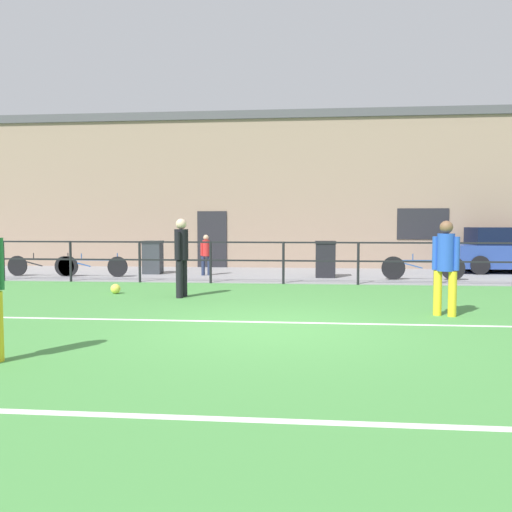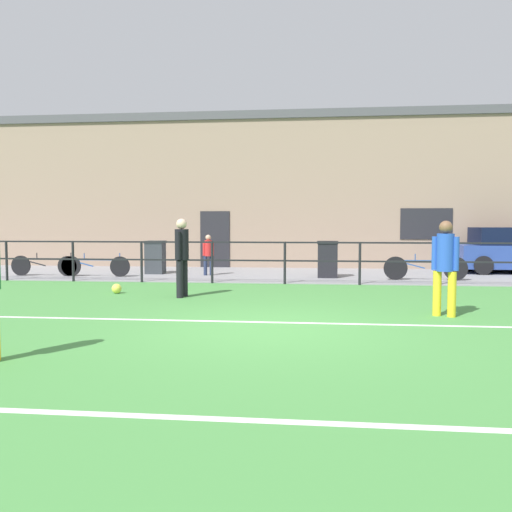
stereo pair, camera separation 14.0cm
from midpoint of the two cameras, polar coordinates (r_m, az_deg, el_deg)
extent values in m
cube|color=#478C42|center=(8.19, 0.72, -8.04)|extent=(60.00, 44.00, 0.04)
cube|color=white|center=(8.64, 0.97, -7.28)|extent=(36.00, 0.11, 0.00)
cube|color=white|center=(4.52, -3.49, -17.48)|extent=(36.00, 0.11, 0.00)
cube|color=gray|center=(16.59, 3.15, -2.06)|extent=(48.00, 5.00, 0.02)
cylinder|color=black|center=(16.49, -26.24, -0.48)|extent=(0.07, 0.07, 1.15)
cylinder|color=black|center=(15.54, -19.95, -0.55)|extent=(0.07, 0.07, 1.15)
cylinder|color=black|center=(14.79, -12.93, -0.63)|extent=(0.07, 0.07, 1.15)
cylinder|color=black|center=(14.29, -5.30, -0.69)|extent=(0.07, 0.07, 1.15)
cylinder|color=black|center=(14.05, 2.74, -0.75)|extent=(0.07, 0.07, 1.15)
cylinder|color=black|center=(14.10, 10.89, -0.80)|extent=(0.07, 0.07, 1.15)
cylinder|color=black|center=(14.43, 18.82, -0.83)|extent=(0.07, 0.07, 1.15)
cube|color=black|center=(14.02, 2.75, 1.50)|extent=(36.00, 0.04, 0.04)
cube|color=black|center=(14.05, 2.74, -0.52)|extent=(36.00, 0.04, 0.04)
cube|color=gray|center=(20.24, 3.60, 6.64)|extent=(28.00, 2.40, 5.45)
cube|color=#232328|center=(19.31, -5.06, 1.81)|extent=(1.10, 0.04, 2.10)
cube|color=#232328|center=(19.42, 17.67, 3.40)|extent=(1.80, 0.04, 1.10)
cube|color=#4C4C51|center=(20.60, 3.63, 14.65)|extent=(28.00, 2.56, 0.30)
cylinder|color=black|center=(11.52, -8.77, -2.54)|extent=(0.15, 0.15, 0.83)
cylinder|color=black|center=(11.76, -8.27, -2.41)|extent=(0.15, 0.15, 0.83)
cylinder|color=black|center=(11.59, -8.55, 1.24)|extent=(0.31, 0.31, 0.68)
sphere|color=beige|center=(11.58, -8.57, 3.51)|extent=(0.23, 0.23, 0.23)
cylinder|color=black|center=(11.42, -8.91, 1.11)|extent=(0.11, 0.11, 0.61)
cylinder|color=black|center=(11.76, -8.20, 1.19)|extent=(0.11, 0.11, 0.61)
cylinder|color=gold|center=(9.71, 20.39, -3.94)|extent=(0.15, 0.15, 0.80)
cylinder|color=gold|center=(9.75, 18.94, -3.87)|extent=(0.15, 0.15, 0.80)
cylinder|color=blue|center=(9.67, 19.75, 0.38)|extent=(0.29, 0.29, 0.66)
sphere|color=brown|center=(9.65, 19.80, 3.01)|extent=(0.23, 0.23, 0.23)
cylinder|color=blue|center=(9.64, 20.79, 0.24)|extent=(0.10, 0.10, 0.59)
cylinder|color=blue|center=(9.70, 18.71, 0.31)|extent=(0.10, 0.10, 0.59)
sphere|color=#E5E04C|center=(12.57, -15.49, -3.50)|extent=(0.23, 0.23, 0.23)
cylinder|color=#232D4C|center=(16.30, -5.42, -1.07)|extent=(0.11, 0.11, 0.60)
cylinder|color=#232D4C|center=(16.32, -6.08, -1.07)|extent=(0.11, 0.11, 0.60)
cylinder|color=red|center=(16.28, -5.76, 0.86)|extent=(0.22, 0.22, 0.50)
sphere|color=tan|center=(16.26, -5.77, 2.04)|extent=(0.17, 0.17, 0.17)
cylinder|color=red|center=(16.26, -5.29, 0.82)|extent=(0.08, 0.08, 0.45)
cylinder|color=red|center=(16.29, -6.23, 0.81)|extent=(0.08, 0.08, 0.45)
cube|color=#28428E|center=(19.18, 26.12, 0.00)|extent=(3.85, 1.80, 0.75)
cube|color=black|center=(19.09, 25.63, 1.99)|extent=(2.31, 1.51, 0.58)
cylinder|color=black|center=(17.95, 23.16, -0.92)|extent=(0.60, 0.18, 0.60)
cylinder|color=black|center=(19.60, 21.63, -0.53)|extent=(0.60, 0.18, 0.60)
cylinder|color=black|center=(17.68, -24.95, -0.99)|extent=(0.62, 0.04, 0.62)
cylinder|color=black|center=(16.91, -20.17, -1.07)|extent=(0.62, 0.04, 0.62)
cube|color=black|center=(17.27, -22.63, -0.36)|extent=(1.27, 0.04, 0.04)
cube|color=black|center=(17.47, -23.80, -0.68)|extent=(0.80, 0.03, 0.23)
cylinder|color=black|center=(17.40, -23.47, -0.02)|extent=(0.03, 0.03, 0.20)
cylinder|color=black|center=(16.89, -20.19, -0.14)|extent=(0.03, 0.03, 0.28)
cylinder|color=black|center=(15.45, 14.61, -1.29)|extent=(0.67, 0.04, 0.67)
cylinder|color=black|center=(15.80, 20.61, -1.30)|extent=(0.67, 0.04, 0.67)
cube|color=#234C99|center=(15.59, 17.66, -0.49)|extent=(1.30, 0.04, 0.04)
cube|color=#234C99|center=(15.51, 16.14, -0.89)|extent=(0.82, 0.03, 0.24)
cylinder|color=#234C99|center=(15.52, 16.61, -0.12)|extent=(0.03, 0.03, 0.20)
cylinder|color=#234C99|center=(15.78, 20.63, -0.25)|extent=(0.03, 0.03, 0.28)
cylinder|color=black|center=(16.96, -20.52, -1.07)|extent=(0.62, 0.04, 0.62)
cylinder|color=black|center=(16.30, -15.22, -1.15)|extent=(0.62, 0.04, 0.62)
cube|color=#234C99|center=(16.60, -17.94, -0.41)|extent=(1.31, 0.04, 0.04)
cube|color=#234C99|center=(16.78, -19.24, -0.74)|extent=(0.82, 0.03, 0.23)
cylinder|color=#234C99|center=(16.71, -18.87, -0.06)|extent=(0.03, 0.03, 0.20)
cylinder|color=#234C99|center=(16.28, -15.23, -0.19)|extent=(0.03, 0.03, 0.28)
cube|color=black|center=(15.72, 7.38, -0.50)|extent=(0.58, 0.49, 1.02)
cube|color=black|center=(15.69, 7.40, 1.50)|extent=(0.61, 0.52, 0.08)
cube|color=#33383D|center=(17.06, -11.51, -0.27)|extent=(0.58, 0.48, 0.99)
cube|color=#282C30|center=(17.04, -11.53, 1.52)|extent=(0.61, 0.52, 0.08)
camera|label=1|loc=(0.07, -90.37, -0.02)|focal=36.39mm
camera|label=2|loc=(0.07, 89.63, 0.02)|focal=36.39mm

